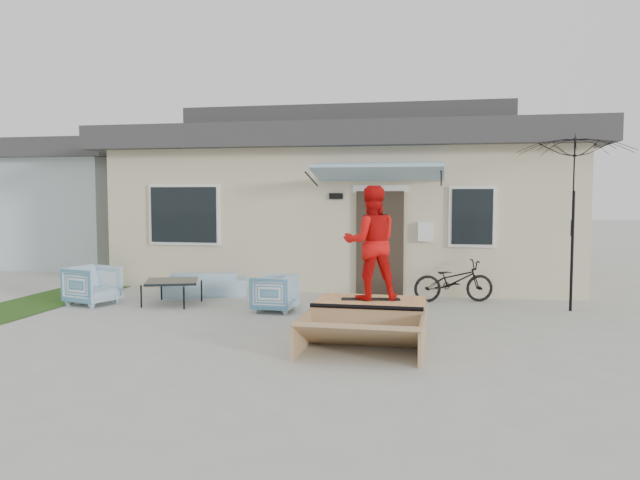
% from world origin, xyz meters
% --- Properties ---
extents(ground, '(90.00, 90.00, 0.00)m').
position_xyz_m(ground, '(0.00, 0.00, 0.00)').
color(ground, '#A9AA9E').
rests_on(ground, ground).
extents(grass_strip, '(1.40, 8.00, 0.01)m').
position_xyz_m(grass_strip, '(-5.20, 2.00, 0.00)').
color(grass_strip, '#214515').
rests_on(grass_strip, ground).
extents(house, '(10.80, 8.49, 4.10)m').
position_xyz_m(house, '(0.00, 7.99, 1.94)').
color(house, beige).
rests_on(house, ground).
extents(neighbor_house, '(8.60, 7.60, 3.50)m').
position_xyz_m(neighbor_house, '(-10.50, 10.00, 1.78)').
color(neighbor_house, '#ABBDC4').
rests_on(neighbor_house, ground).
extents(loveseat, '(1.75, 0.99, 0.66)m').
position_xyz_m(loveseat, '(-2.44, 3.68, 0.33)').
color(loveseat, teal).
rests_on(loveseat, ground).
extents(armchair_left, '(0.91, 0.94, 0.79)m').
position_xyz_m(armchair_left, '(-4.09, 2.33, 0.40)').
color(armchair_left, teal).
rests_on(armchair_left, ground).
extents(armchair_right, '(0.69, 0.73, 0.71)m').
position_xyz_m(armchair_right, '(-0.62, 2.33, 0.36)').
color(armchair_right, teal).
rests_on(armchair_right, ground).
extents(coffee_table, '(1.18, 1.18, 0.45)m').
position_xyz_m(coffee_table, '(-2.65, 2.62, 0.23)').
color(coffee_table, black).
rests_on(coffee_table, ground).
extents(bicycle, '(1.61, 0.92, 0.97)m').
position_xyz_m(bicycle, '(2.45, 3.93, 0.49)').
color(bicycle, black).
rests_on(bicycle, ground).
extents(patio_umbrella, '(2.09, 1.94, 2.20)m').
position_xyz_m(patio_umbrella, '(4.45, 3.39, 1.75)').
color(patio_umbrella, black).
rests_on(patio_umbrella, ground).
extents(skate_ramp, '(1.55, 2.07, 0.51)m').
position_xyz_m(skate_ramp, '(1.24, 0.77, 0.26)').
color(skate_ramp, '#9E7A53').
rests_on(skate_ramp, ground).
extents(skateboard, '(0.87, 0.34, 0.05)m').
position_xyz_m(skateboard, '(1.24, 0.82, 0.54)').
color(skateboard, black).
rests_on(skateboard, skate_ramp).
extents(skater, '(0.94, 0.82, 1.63)m').
position_xyz_m(skater, '(1.24, 0.82, 1.38)').
color(skater, red).
rests_on(skater, skateboard).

